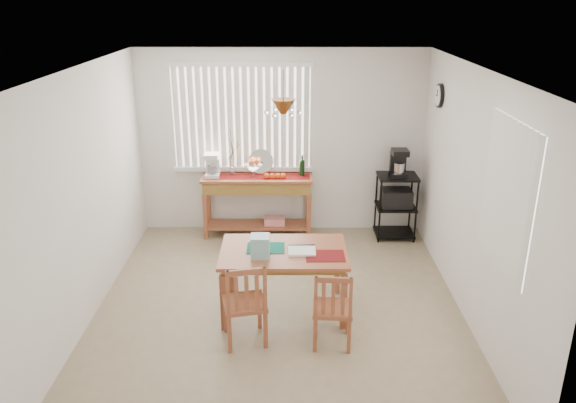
{
  "coord_description": "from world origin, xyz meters",
  "views": [
    {
      "loc": [
        0.12,
        -5.42,
        3.29
      ],
      "look_at": [
        0.1,
        0.55,
        1.05
      ],
      "focal_mm": 35.0,
      "sensor_mm": 36.0,
      "label": 1
    }
  ],
  "objects_px": {
    "dining_table": "(284,257)",
    "cart_items": "(399,163)",
    "wire_cart": "(396,200)",
    "sideboard": "(258,191)",
    "chair_left": "(245,304)",
    "chair_right": "(333,309)"
  },
  "relations": [
    {
      "from": "dining_table",
      "to": "cart_items",
      "type": "bearing_deg",
      "value": 51.9
    },
    {
      "from": "chair_left",
      "to": "chair_right",
      "type": "xyz_separation_m",
      "value": [
        0.85,
        -0.04,
        -0.03
      ]
    },
    {
      "from": "wire_cart",
      "to": "dining_table",
      "type": "bearing_deg",
      "value": -128.24
    },
    {
      "from": "cart_items",
      "to": "chair_left",
      "type": "height_order",
      "value": "cart_items"
    },
    {
      "from": "dining_table",
      "to": "chair_left",
      "type": "height_order",
      "value": "chair_left"
    },
    {
      "from": "cart_items",
      "to": "chair_right",
      "type": "height_order",
      "value": "cart_items"
    },
    {
      "from": "cart_items",
      "to": "chair_left",
      "type": "bearing_deg",
      "value": -126.49
    },
    {
      "from": "sideboard",
      "to": "cart_items",
      "type": "xyz_separation_m",
      "value": [
        1.93,
        -0.08,
        0.44
      ]
    },
    {
      "from": "sideboard",
      "to": "chair_left",
      "type": "bearing_deg",
      "value": -89.7
    },
    {
      "from": "wire_cart",
      "to": "cart_items",
      "type": "relative_size",
      "value": 2.43
    },
    {
      "from": "wire_cart",
      "to": "chair_right",
      "type": "height_order",
      "value": "wire_cart"
    },
    {
      "from": "wire_cart",
      "to": "chair_left",
      "type": "height_order",
      "value": "wire_cart"
    },
    {
      "from": "cart_items",
      "to": "chair_left",
      "type": "distance_m",
      "value": 3.3
    },
    {
      "from": "sideboard",
      "to": "chair_left",
      "type": "height_order",
      "value": "chair_left"
    },
    {
      "from": "cart_items",
      "to": "chair_right",
      "type": "distance_m",
      "value": 2.93
    },
    {
      "from": "sideboard",
      "to": "wire_cart",
      "type": "relative_size",
      "value": 1.68
    },
    {
      "from": "sideboard",
      "to": "cart_items",
      "type": "distance_m",
      "value": 1.99
    },
    {
      "from": "sideboard",
      "to": "cart_items",
      "type": "bearing_deg",
      "value": -2.22
    },
    {
      "from": "sideboard",
      "to": "cart_items",
      "type": "height_order",
      "value": "cart_items"
    },
    {
      "from": "cart_items",
      "to": "chair_left",
      "type": "xyz_separation_m",
      "value": [
        -1.92,
        -2.6,
        -0.66
      ]
    },
    {
      "from": "sideboard",
      "to": "chair_left",
      "type": "relative_size",
      "value": 1.74
    },
    {
      "from": "cart_items",
      "to": "chair_left",
      "type": "relative_size",
      "value": 0.43
    }
  ]
}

